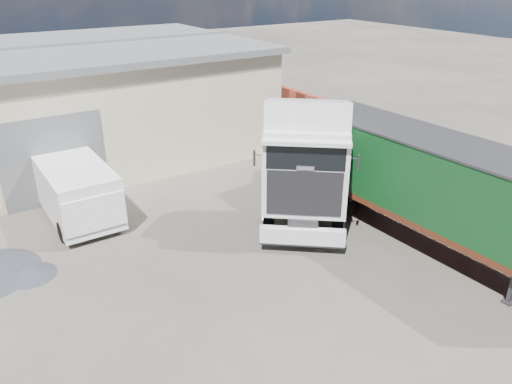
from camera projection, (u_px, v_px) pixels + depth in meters
ground at (226, 317)px, 13.71m from camera, size 120.00×120.00×0.00m
brick_boundary_wall at (373, 141)px, 23.48m from camera, size 0.35×26.00×2.50m
tractor_unit at (305, 169)px, 18.09m from camera, size 6.74×7.37×4.96m
box_trailer at (431, 181)px, 16.52m from camera, size 2.76×11.45×3.78m
panel_van at (76, 190)px, 18.72m from camera, size 2.22×5.32×2.17m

